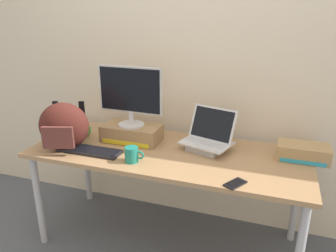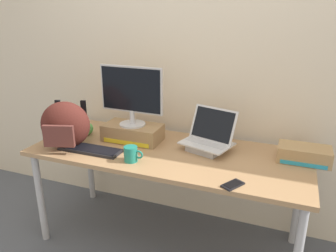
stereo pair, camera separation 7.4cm
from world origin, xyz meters
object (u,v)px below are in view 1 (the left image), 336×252
desktop_monitor (130,95)px  messenger_backpack (64,126)px  cell_phone (235,183)px  plush_toy (85,130)px  open_laptop (207,142)px  coffee_mug (132,155)px  external_keyboard (90,150)px  toner_box_yellow (132,133)px  toner_box_cyan (303,152)px

desktop_monitor → messenger_backpack: desktop_monitor is taller
cell_phone → plush_toy: (-1.20, 0.37, 0.04)m
open_laptop → messenger_backpack: size_ratio=0.97×
open_laptop → coffee_mug: open_laptop is taller
open_laptop → external_keyboard: 0.81m
messenger_backpack → plush_toy: messenger_backpack is taller
coffee_mug → open_laptop: bearing=40.7°
external_keyboard → messenger_backpack: (-0.19, 0.00, 0.15)m
toner_box_yellow → toner_box_cyan: (1.18, 0.07, -0.01)m
desktop_monitor → plush_toy: size_ratio=4.81×
external_keyboard → toner_box_cyan: (1.36, 0.35, 0.04)m
open_laptop → toner_box_cyan: (0.62, 0.04, -0.01)m
coffee_mug → toner_box_cyan: size_ratio=0.40×
toner_box_yellow → messenger_backpack: size_ratio=1.07×
desktop_monitor → cell_phone: bearing=-24.2°
desktop_monitor → coffee_mug: bearing=-62.7°
desktop_monitor → messenger_backpack: 0.50m
open_laptop → messenger_backpack: 0.99m
plush_toy → toner_box_yellow: bearing=4.4°
desktop_monitor → cell_phone: size_ratio=3.29×
external_keyboard → messenger_backpack: size_ratio=1.12×
desktop_monitor → open_laptop: bearing=4.5°
messenger_backpack → cell_phone: 1.21m
external_keyboard → cell_phone: bearing=-7.0°
messenger_backpack → coffee_mug: bearing=-22.8°
open_laptop → messenger_backpack: bearing=-145.2°
messenger_backpack → coffee_mug: 0.54m
external_keyboard → plush_toy: (-0.20, 0.26, 0.04)m
desktop_monitor → external_keyboard: bearing=-121.0°
desktop_monitor → toner_box_cyan: (1.18, 0.07, -0.30)m
plush_toy → cell_phone: bearing=-17.3°
toner_box_cyan → desktop_monitor: bearing=-176.7°
messenger_backpack → open_laptop: bearing=0.3°
toner_box_yellow → desktop_monitor: 0.29m
external_keyboard → plush_toy: plush_toy is taller
desktop_monitor → cell_phone: (0.82, -0.40, -0.34)m
plush_toy → messenger_backpack: bearing=-87.9°
toner_box_yellow → external_keyboard: bearing=-122.9°
coffee_mug → toner_box_cyan: (1.02, 0.39, 0.00)m
coffee_mug → plush_toy: bearing=151.0°
desktop_monitor → external_keyboard: size_ratio=1.09×
external_keyboard → desktop_monitor: bearing=56.8°
desktop_monitor → messenger_backpack: bearing=-141.3°
toner_box_yellow → messenger_backpack: bearing=-143.2°
desktop_monitor → open_laptop: desktop_monitor is taller
external_keyboard → cell_phone: external_keyboard is taller
coffee_mug → plush_toy: (-0.54, 0.30, 0.00)m
coffee_mug → desktop_monitor: bearing=115.3°
cell_phone → open_laptop: bearing=151.3°
open_laptop → cell_phone: bearing=-42.4°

